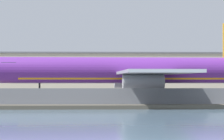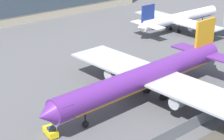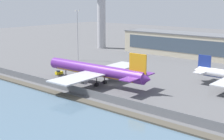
{
  "view_description": "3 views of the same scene",
  "coord_description": "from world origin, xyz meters",
  "views": [
    {
      "loc": [
        -11.37,
        -76.04,
        3.65
      ],
      "look_at": [
        -8.97,
        -0.39,
        5.4
      ],
      "focal_mm": 70.0,
      "sensor_mm": 36.0,
      "label": 1
    },
    {
      "loc": [
        -54.53,
        -49.65,
        34.18
      ],
      "look_at": [
        -6.42,
        6.9,
        3.82
      ],
      "focal_mm": 60.0,
      "sensor_mm": 36.0,
      "label": 2
    },
    {
      "loc": [
        71.78,
        -84.81,
        30.46
      ],
      "look_at": [
        -4.04,
        5.39,
        4.12
      ],
      "focal_mm": 50.0,
      "sensor_mm": 36.0,
      "label": 3
    }
  ],
  "objects": [
    {
      "name": "baggage_tug",
      "position": [
        -27.23,
        -1.64,
        0.81
      ],
      "size": [
        2.01,
        3.38,
        1.8
      ],
      "color": "yellow",
      "rests_on": "ground"
    },
    {
      "name": "terminal_building",
      "position": [
        5.31,
        74.24,
        6.45
      ],
      "size": [
        100.5,
        17.29,
        12.88
      ],
      "color": "#BCB299",
      "rests_on": "ground"
    },
    {
      "name": "perimeter_fence",
      "position": [
        0.0,
        -16.0,
        1.26
      ],
      "size": [
        280.0,
        0.1,
        2.53
      ],
      "color": "slate",
      "rests_on": "ground"
    },
    {
      "name": "ground_plane",
      "position": [
        0.0,
        0.0,
        0.0
      ],
      "size": [
        500.0,
        500.0,
        0.0
      ],
      "primitive_type": "plane",
      "color": "#565659"
    },
    {
      "name": "shoreline_seawall",
      "position": [
        0.0,
        -20.5,
        0.25
      ],
      "size": [
        320.0,
        3.0,
        0.5
      ],
      "color": "#474238",
      "rests_on": "ground"
    },
    {
      "name": "apron_light_mast_apron_west",
      "position": [
        -44.42,
        26.04,
        14.3
      ],
      "size": [
        3.2,
        0.4,
        25.95
      ],
      "color": "#A8A8AD",
      "rests_on": "ground"
    },
    {
      "name": "control_tower",
      "position": [
        -64.0,
        66.14,
        22.83
      ],
      "size": [
        10.58,
        10.58,
        40.15
      ],
      "color": "#ADADB2",
      "rests_on": "ground"
    },
    {
      "name": "cargo_jet_purple",
      "position": [
        -5.09,
        -2.63,
        5.14
      ],
      "size": [
        48.96,
        42.19,
        13.47
      ],
      "color": "#602889",
      "rests_on": "ground"
    }
  ]
}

